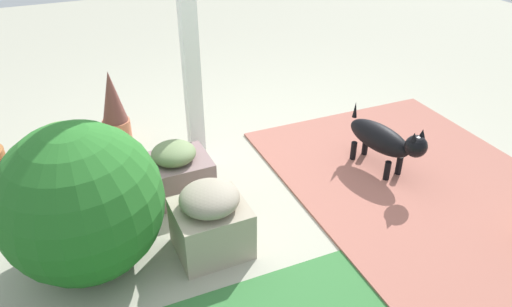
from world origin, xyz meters
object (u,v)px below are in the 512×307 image
dog (384,140)px  stone_planter_near (176,173)px  stone_planter_mid (211,220)px  terracotta_pot_broad (63,146)px  round_shrub (81,202)px  terracotta_pot_spiky (114,111)px

dog → stone_planter_near: bearing=-12.0°
stone_planter_mid → terracotta_pot_broad: stone_planter_mid is taller
stone_planter_near → round_shrub: size_ratio=0.53×
stone_planter_near → round_shrub: bearing=37.4°
terracotta_pot_broad → terracotta_pot_spiky: terracotta_pot_spiky is taller
terracotta_pot_broad → dog: dog is taller
terracotta_pot_broad → round_shrub: bearing=93.2°
terracotta_pot_broad → dog: bearing=158.6°
round_shrub → dog: bearing=-175.6°
stone_planter_near → round_shrub: 0.83m
stone_planter_near → terracotta_pot_spiky: (0.26, -0.88, 0.12)m
stone_planter_near → dog: bearing=168.0°
stone_planter_near → round_shrub: (0.63, 0.48, 0.27)m
stone_planter_near → terracotta_pot_broad: size_ratio=1.11×
dog → stone_planter_mid: bearing=12.3°
round_shrub → terracotta_pot_broad: 1.03m
round_shrub → stone_planter_mid: bearing=167.2°
terracotta_pot_spiky → stone_planter_near: bearing=106.4°
stone_planter_mid → stone_planter_near: bearing=-86.0°
round_shrub → dog: (-2.11, -0.16, -0.18)m
stone_planter_mid → terracotta_pot_broad: 1.38m
stone_planter_near → dog: dog is taller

